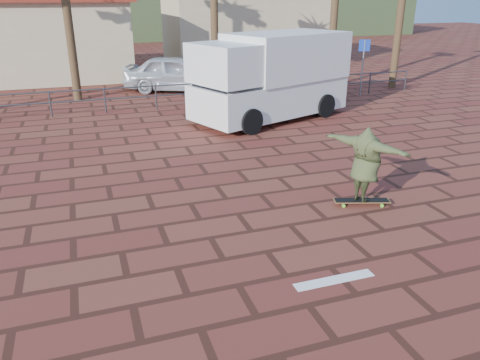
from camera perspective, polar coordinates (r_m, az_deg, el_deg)
The scene contains 12 objects.
ground at distance 8.60m, azimuth 3.32°, elevation -8.72°, with size 120.00×120.00×0.00m, color brown.
paint_stripe at distance 7.96m, azimuth 11.42°, elevation -11.85°, with size 1.40×0.22×0.01m, color white.
guardrail at distance 19.41m, azimuth -10.22°, elevation 10.44°, with size 24.06×0.06×1.00m.
building_west at distance 29.09m, azimuth -26.02°, elevation 15.51°, with size 12.60×7.60×4.50m.
building_east at distance 32.76m, azimuth 0.55°, elevation 18.48°, with size 10.60×6.60×5.00m.
hill_front at distance 56.94m, azimuth -16.98°, elevation 19.42°, with size 70.00×18.00×6.00m, color #384C28.
longboard at distance 10.69m, azimuth 14.61°, elevation -2.49°, with size 1.25×0.64×0.12m.
skateboarder at distance 10.38m, azimuth 15.05°, elevation 1.83°, with size 2.05×0.56×1.67m, color #3F4826.
campervan at distance 17.54m, azimuth 3.88°, elevation 12.66°, with size 6.42×4.43×3.07m.
car_silver at distance 23.09m, azimuth -7.69°, elevation 12.75°, with size 2.00×4.96×1.69m, color silver.
car_white at distance 22.03m, azimuth 5.26°, elevation 12.28°, with size 1.67×4.80×1.58m, color silver.
street_sign at distance 22.43m, azimuth 14.82°, elevation 14.31°, with size 0.50×0.15×2.50m.
Camera 1 is at (-2.86, -6.85, 4.34)m, focal length 35.00 mm.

